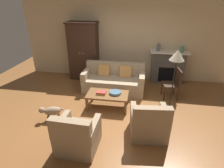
% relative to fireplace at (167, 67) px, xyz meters
% --- Properties ---
extents(ground_plane, '(9.60, 9.60, 0.00)m').
position_rel_fireplace_xyz_m(ground_plane, '(-1.55, -2.30, -0.57)').
color(ground_plane, brown).
extents(back_wall, '(7.20, 0.10, 2.80)m').
position_rel_fireplace_xyz_m(back_wall, '(-1.55, 0.25, 0.83)').
color(back_wall, beige).
rests_on(back_wall, ground).
extents(fireplace, '(1.26, 0.48, 1.12)m').
position_rel_fireplace_xyz_m(fireplace, '(0.00, 0.00, 0.00)').
color(fireplace, '#4C4947').
rests_on(fireplace, ground).
extents(armoire, '(1.06, 0.57, 2.02)m').
position_rel_fireplace_xyz_m(armoire, '(-2.95, -0.08, 0.44)').
color(armoire, '#382319').
rests_on(armoire, ground).
extents(couch, '(1.93, 0.88, 0.86)m').
position_rel_fireplace_xyz_m(couch, '(-1.74, -0.92, -0.25)').
color(couch, tan).
rests_on(couch, ground).
extents(coffee_table, '(1.10, 0.60, 0.42)m').
position_rel_fireplace_xyz_m(coffee_table, '(-1.75, -1.97, -0.20)').
color(coffee_table, brown).
rests_on(coffee_table, ground).
extents(fruit_bowl, '(0.31, 0.31, 0.07)m').
position_rel_fireplace_xyz_m(fruit_bowl, '(-1.55, -1.94, -0.12)').
color(fruit_bowl, slate).
rests_on(fruit_bowl, coffee_table).
extents(book_stack, '(0.25, 0.19, 0.07)m').
position_rel_fireplace_xyz_m(book_stack, '(-1.92, -2.01, -0.12)').
color(book_stack, gold).
rests_on(book_stack, coffee_table).
extents(mantel_vase_slate, '(0.12, 0.12, 0.24)m').
position_rel_fireplace_xyz_m(mantel_vase_slate, '(-0.38, -0.02, 0.67)').
color(mantel_vase_slate, '#565B66').
rests_on(mantel_vase_slate, fireplace).
extents(mantel_vase_jade, '(0.13, 0.13, 0.19)m').
position_rel_fireplace_xyz_m(mantel_vase_jade, '(0.38, -0.02, 0.64)').
color(mantel_vase_jade, slate).
rests_on(mantel_vase_jade, fireplace).
extents(armchair_near_left, '(0.81, 0.80, 0.88)m').
position_rel_fireplace_xyz_m(armchair_near_left, '(-2.07, -3.56, -0.25)').
color(armchair_near_left, '#997F60').
rests_on(armchair_near_left, ground).
extents(armchair_near_right, '(0.85, 0.85, 0.88)m').
position_rel_fireplace_xyz_m(armchair_near_right, '(-0.67, -2.93, -0.25)').
color(armchair_near_right, '#997F60').
rests_on(armchair_near_right, ground).
extents(side_chair_wooden, '(0.49, 0.49, 0.90)m').
position_rel_fireplace_xyz_m(side_chair_wooden, '(0.07, -1.13, -0.06)').
color(side_chair_wooden, '#382319').
rests_on(side_chair_wooden, ground).
extents(floor_lamp, '(0.36, 0.36, 1.63)m').
position_rel_fireplace_xyz_m(floor_lamp, '(-0.08, -1.75, 0.84)').
color(floor_lamp, black).
rests_on(floor_lamp, ground).
extents(dog, '(0.54, 0.33, 0.39)m').
position_rel_fireplace_xyz_m(dog, '(-3.01, -2.75, -0.32)').
color(dog, gray).
rests_on(dog, ground).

